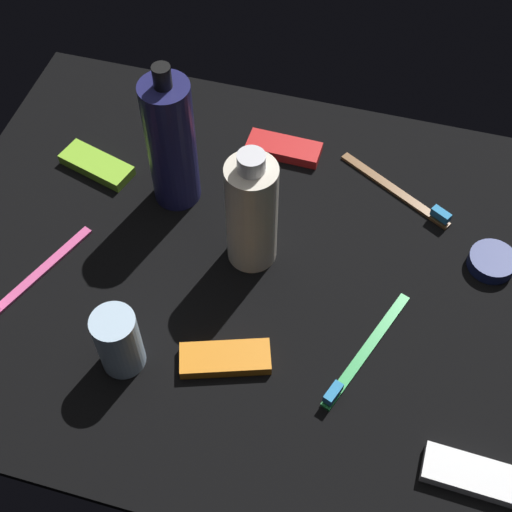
% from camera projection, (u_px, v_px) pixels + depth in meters
% --- Properties ---
extents(ground_plane, '(0.84, 0.64, 0.01)m').
position_uv_depth(ground_plane, '(256.00, 272.00, 0.90)').
color(ground_plane, black).
extents(lotion_bottle, '(0.06, 0.06, 0.22)m').
position_uv_depth(lotion_bottle, '(171.00, 143.00, 0.89)').
color(lotion_bottle, navy).
rests_on(lotion_bottle, ground_plane).
extents(bodywash_bottle, '(0.06, 0.06, 0.18)m').
position_uv_depth(bodywash_bottle, '(252.00, 213.00, 0.84)').
color(bodywash_bottle, silver).
rests_on(bodywash_bottle, ground_plane).
extents(deodorant_stick, '(0.05, 0.05, 0.09)m').
position_uv_depth(deodorant_stick, '(118.00, 341.00, 0.79)').
color(deodorant_stick, silver).
rests_on(deodorant_stick, ground_plane).
extents(toothbrush_green, '(0.08, 0.17, 0.02)m').
position_uv_depth(toothbrush_green, '(362.00, 355.00, 0.82)').
color(toothbrush_green, green).
rests_on(toothbrush_green, ground_plane).
extents(toothbrush_brown, '(0.16, 0.10, 0.02)m').
position_uv_depth(toothbrush_brown, '(401.00, 193.00, 0.96)').
color(toothbrush_brown, brown).
rests_on(toothbrush_brown, ground_plane).
extents(toothbrush_pink, '(0.08, 0.17, 0.02)m').
position_uv_depth(toothbrush_pink, '(30.00, 279.00, 0.88)').
color(toothbrush_pink, '#E55999').
rests_on(toothbrush_pink, ground_plane).
extents(snack_bar_orange, '(0.11, 0.07, 0.01)m').
position_uv_depth(snack_bar_orange, '(223.00, 358.00, 0.82)').
color(snack_bar_orange, orange).
rests_on(snack_bar_orange, ground_plane).
extents(snack_bar_white, '(0.11, 0.04, 0.01)m').
position_uv_depth(snack_bar_white, '(473.00, 475.00, 0.74)').
color(snack_bar_white, white).
rests_on(snack_bar_white, ground_plane).
extents(snack_bar_lime, '(0.11, 0.07, 0.01)m').
position_uv_depth(snack_bar_lime, '(97.00, 165.00, 0.99)').
color(snack_bar_lime, '#8CD133').
rests_on(snack_bar_lime, ground_plane).
extents(snack_bar_red, '(0.10, 0.04, 0.01)m').
position_uv_depth(snack_bar_red, '(284.00, 148.00, 1.01)').
color(snack_bar_red, red).
rests_on(snack_bar_red, ground_plane).
extents(cream_tin_left, '(0.06, 0.06, 0.02)m').
position_uv_depth(cream_tin_left, '(492.00, 262.00, 0.89)').
color(cream_tin_left, navy).
rests_on(cream_tin_left, ground_plane).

